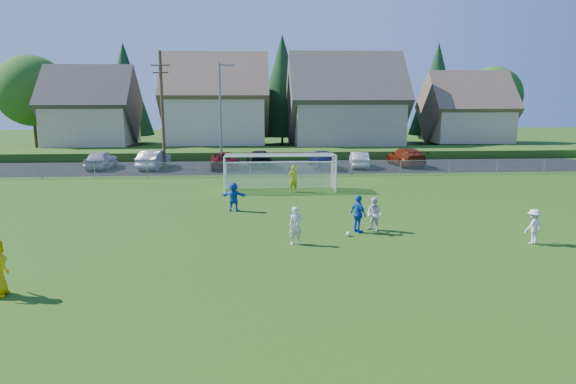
# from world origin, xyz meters

# --- Properties ---
(ground) EXTENTS (160.00, 160.00, 0.00)m
(ground) POSITION_xyz_m (0.00, 0.00, 0.00)
(ground) COLOR #193D0C
(ground) RESTS_ON ground
(asphalt_lot) EXTENTS (60.00, 60.00, 0.00)m
(asphalt_lot) POSITION_xyz_m (0.00, 27.50, 0.01)
(asphalt_lot) COLOR black
(asphalt_lot) RESTS_ON ground
(grass_embankment) EXTENTS (70.00, 6.00, 0.80)m
(grass_embankment) POSITION_xyz_m (0.00, 35.00, 0.40)
(grass_embankment) COLOR #1E420F
(grass_embankment) RESTS_ON ground
(soccer_ball) EXTENTS (0.22, 0.22, 0.22)m
(soccer_ball) POSITION_xyz_m (2.53, 4.35, 0.11)
(soccer_ball) COLOR white
(soccer_ball) RESTS_ON ground
(player_white_a) EXTENTS (0.67, 0.51, 1.65)m
(player_white_a) POSITION_xyz_m (0.01, 3.24, 0.82)
(player_white_a) COLOR silver
(player_white_a) RESTS_ON ground
(player_white_b) EXTENTS (0.97, 0.99, 1.61)m
(player_white_b) POSITION_xyz_m (3.89, 5.19, 0.80)
(player_white_b) COLOR silver
(player_white_b) RESTS_ON ground
(player_white_c) EXTENTS (1.13, 0.92, 1.53)m
(player_white_c) POSITION_xyz_m (10.29, 2.66, 0.77)
(player_white_c) COLOR silver
(player_white_c) RESTS_ON ground
(player_blue_a) EXTENTS (0.85, 1.13, 1.78)m
(player_blue_a) POSITION_xyz_m (3.08, 4.95, 0.89)
(player_blue_a) COLOR #1349B9
(player_blue_a) RESTS_ON ground
(player_blue_b) EXTENTS (1.57, 0.83, 1.62)m
(player_blue_b) POSITION_xyz_m (-2.88, 9.91, 0.81)
(player_blue_b) COLOR #1349B9
(player_blue_b) RESTS_ON ground
(goalkeeper) EXTENTS (0.75, 0.61, 1.78)m
(goalkeeper) POSITION_xyz_m (0.83, 15.31, 0.89)
(goalkeeper) COLOR #B3CD18
(goalkeeper) RESTS_ON ground
(car_a) EXTENTS (2.02, 4.72, 1.59)m
(car_a) POSITION_xyz_m (-15.05, 27.48, 0.80)
(car_a) COLOR #B3B6BB
(car_a) RESTS_ON ground
(car_b) EXTENTS (2.28, 5.02, 1.60)m
(car_b) POSITION_xyz_m (-10.45, 27.13, 0.80)
(car_b) COLOR silver
(car_b) RESTS_ON ground
(car_c) EXTENTS (2.78, 5.39, 1.45)m
(car_c) POSITION_xyz_m (-4.30, 26.84, 0.73)
(car_c) COLOR #51090D
(car_c) RESTS_ON ground
(car_d) EXTENTS (2.29, 5.17, 1.48)m
(car_d) POSITION_xyz_m (-1.25, 27.54, 0.74)
(car_d) COLOR black
(car_d) RESTS_ON ground
(car_e) EXTENTS (2.09, 4.87, 1.64)m
(car_e) POSITION_xyz_m (4.25, 26.39, 0.82)
(car_e) COLOR #141546
(car_e) RESTS_ON ground
(car_f) EXTENTS (1.94, 4.33, 1.38)m
(car_f) POSITION_xyz_m (7.58, 26.52, 0.69)
(car_f) COLOR silver
(car_f) RESTS_ON ground
(car_g) EXTENTS (2.72, 5.70, 1.60)m
(car_g) POSITION_xyz_m (12.08, 27.53, 0.80)
(car_g) COLOR maroon
(car_g) RESTS_ON ground
(soccer_goal) EXTENTS (7.42, 1.90, 2.50)m
(soccer_goal) POSITION_xyz_m (0.00, 16.05, 1.63)
(soccer_goal) COLOR white
(soccer_goal) RESTS_ON ground
(chainlink_fence) EXTENTS (52.06, 0.06, 1.20)m
(chainlink_fence) POSITION_xyz_m (0.00, 22.00, 0.63)
(chainlink_fence) COLOR gray
(chainlink_fence) RESTS_ON ground
(streetlight) EXTENTS (1.38, 0.18, 9.00)m
(streetlight) POSITION_xyz_m (-4.45, 26.00, 4.84)
(streetlight) COLOR slate
(streetlight) RESTS_ON ground
(utility_pole) EXTENTS (1.60, 0.26, 10.00)m
(utility_pole) POSITION_xyz_m (-9.50, 27.00, 5.15)
(utility_pole) COLOR #473321
(utility_pole) RESTS_ON ground
(houses_row) EXTENTS (53.90, 11.45, 13.27)m
(houses_row) POSITION_xyz_m (1.97, 42.46, 7.33)
(houses_row) COLOR tan
(houses_row) RESTS_ON ground
(tree_row) EXTENTS (65.98, 12.36, 13.80)m
(tree_row) POSITION_xyz_m (1.04, 48.74, 6.91)
(tree_row) COLOR #382616
(tree_row) RESTS_ON ground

